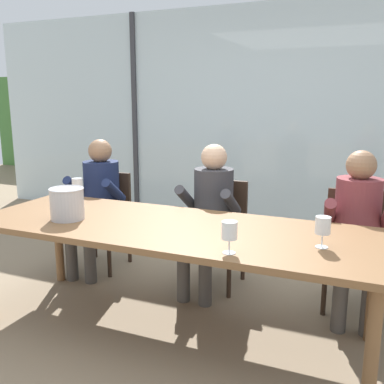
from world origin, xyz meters
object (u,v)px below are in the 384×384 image
Objects in this scene: ice_bucket_primary at (67,203)px; wine_glass_by_left_taster at (229,232)px; chair_center at (354,240)px; person_charcoal_jacket at (210,208)px; wine_glass_near_bucket at (323,227)px; wine_glass_center_pour at (77,185)px; chair_left_of_center at (219,224)px; dining_table at (171,235)px; person_maroon_top at (357,223)px; chair_near_curtain at (105,212)px; person_navy_polo at (98,197)px.

wine_glass_by_left_taster is (1.21, -0.21, 0.01)m from ice_bucket_primary.
ice_bucket_primary reaches higher than chair_center.
person_charcoal_jacket is 6.79× the size of wine_glass_near_bucket.
wine_glass_by_left_taster is at bearing -25.36° from wine_glass_center_pour.
ice_bucket_primary is (-0.70, -0.88, 0.17)m from person_charcoal_jacket.
chair_left_of_center is 4.96× the size of wine_glass_near_bucket.
chair_left_of_center is at bearing 82.08° from person_charcoal_jacket.
dining_table is at bearing -145.18° from chair_center.
wine_glass_near_bucket reaches higher than dining_table.
wine_glass_center_pour is at bearing -152.52° from chair_left_of_center.
wine_glass_center_pour is at bearing 154.64° from wine_glass_by_left_taster.
person_maroon_top is 2.16m from wine_glass_center_pour.
person_maroon_top is at bearing 79.02° from wine_glass_near_bucket.
person_maroon_top reaches higher than wine_glass_near_bucket.
chair_near_curtain is 1.00× the size of chair_left_of_center.
person_maroon_top is at bearing -6.48° from chair_near_curtain.
chair_center is 2.11m from ice_bucket_primary.
dining_table is 3.10× the size of chair_near_curtain.
person_maroon_top is at bearing 9.95° from wine_glass_center_pour.
person_maroon_top is (2.19, 0.00, 0.00)m from person_navy_polo.
chair_near_curtain is at bearing 142.87° from wine_glass_by_left_taster.
chair_near_curtain is at bearing 174.53° from person_charcoal_jacket.
wine_glass_center_pour reaches higher than chair_left_of_center.
person_charcoal_jacket is (-1.09, -0.16, 0.17)m from chair_center.
person_maroon_top is (2.19, -0.12, 0.17)m from chair_near_curtain.
person_maroon_top reaches higher than chair_left_of_center.
person_maroon_top is at bearing 33.98° from dining_table.
wine_glass_near_bucket is (2.04, -0.93, 0.35)m from chair_near_curtain.
person_navy_polo is 1.94m from wine_glass_by_left_taster.
chair_near_curtain is 0.73× the size of person_navy_polo.
wine_glass_near_bucket is (-0.14, -0.97, 0.35)m from chair_center.
wine_glass_near_bucket and wine_glass_center_pour have the same top height.
chair_center is (1.07, 0.01, 0.00)m from chair_left_of_center.
person_maroon_top is at bearing -89.50° from chair_center.
wine_glass_near_bucket is at bearing -45.39° from chair_left_of_center.
chair_left_of_center is at bearing 3.19° from person_navy_polo.
chair_center is at bearing 14.27° from wine_glass_center_pour.
person_navy_polo reaches higher than chair_center.
chair_left_of_center is at bearing -1.62° from chair_near_curtain.
chair_near_curtain is 1.10m from person_charcoal_jacket.
ice_bucket_primary is at bearing -71.64° from person_navy_polo.
wine_glass_center_pour is at bearing 159.81° from dining_table.
person_charcoal_jacket is at bearing 174.95° from person_maroon_top.
chair_left_of_center is at bearing 88.90° from dining_table.
wine_glass_by_left_taster is 1.68m from wine_glass_center_pour.
wine_glass_center_pour is at bearing 167.46° from wine_glass_near_bucket.
person_navy_polo is 5.09× the size of ice_bucket_primary.
chair_near_curtain is 2.18m from chair_center.
chair_near_curtain is at bearing 171.84° from person_maroon_top.
person_maroon_top is 2.02m from ice_bucket_primary.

